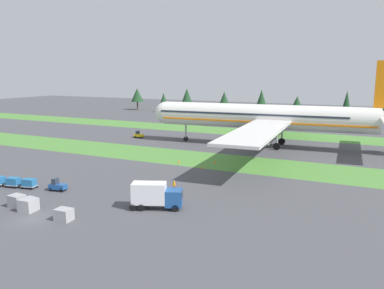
# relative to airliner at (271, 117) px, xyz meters

# --- Properties ---
(ground_plane) EXTENTS (400.00, 400.00, 0.00)m
(ground_plane) POSITION_rel_airliner_xyz_m (-13.76, -61.41, -7.38)
(ground_plane) COLOR #47474C
(grass_strip_near) EXTENTS (320.00, 14.42, 0.01)m
(grass_strip_near) POSITION_rel_airliner_xyz_m (-13.76, -20.58, -7.37)
(grass_strip_near) COLOR #4C8438
(grass_strip_near) RESTS_ON ground
(grass_strip_far) EXTENTS (320.00, 14.42, 0.01)m
(grass_strip_far) POSITION_rel_airliner_xyz_m (-13.76, 20.26, -7.37)
(grass_strip_far) COLOR #4C8438
(grass_strip_far) RESTS_ON ground
(airliner) EXTENTS (62.67, 77.02, 20.60)m
(airliner) POSITION_rel_airliner_xyz_m (0.00, 0.00, 0.00)
(airliner) COLOR silver
(airliner) RESTS_ON ground
(baggage_tug) EXTENTS (2.81, 1.80, 1.97)m
(baggage_tug) POSITION_rel_airliner_xyz_m (-19.88, -50.79, -6.56)
(baggage_tug) COLOR #1E4C8E
(baggage_tug) RESTS_ON ground
(cargo_dolly_lead) EXTENTS (2.46, 1.92, 1.55)m
(cargo_dolly_lead) POSITION_rel_airliner_xyz_m (-24.80, -51.82, -6.46)
(cargo_dolly_lead) COLOR #A3A3A8
(cargo_dolly_lead) RESTS_ON ground
(cargo_dolly_second) EXTENTS (2.46, 1.92, 1.55)m
(cargo_dolly_second) POSITION_rel_airliner_xyz_m (-27.64, -52.41, -6.46)
(cargo_dolly_second) COLOR #A3A3A8
(cargo_dolly_second) RESTS_ON ground
(catering_truck) EXTENTS (7.30, 4.82, 3.58)m
(catering_truck) POSITION_rel_airliner_xyz_m (-1.91, -51.13, -5.43)
(catering_truck) COLOR #1E4C8E
(catering_truck) RESTS_ON ground
(pushback_tractor) EXTENTS (2.69, 1.50, 1.97)m
(pushback_tractor) POSITION_rel_airliner_xyz_m (-36.85, -2.84, -6.56)
(pushback_tractor) COLOR yellow
(pushback_tractor) RESTS_ON ground
(ground_crew_marshaller) EXTENTS (0.36, 0.54, 1.74)m
(ground_crew_marshaller) POSITION_rel_airliner_xyz_m (-3.52, -43.08, -6.43)
(ground_crew_marshaller) COLOR black
(ground_crew_marshaller) RESTS_ON ground
(uld_container_0) EXTENTS (2.08, 1.70, 1.73)m
(uld_container_0) POSITION_rel_airliner_xyz_m (-19.17, -58.94, -6.51)
(uld_container_0) COLOR #A3A3A8
(uld_container_0) RESTS_ON ground
(uld_container_1) EXTENTS (2.19, 1.85, 1.63)m
(uld_container_1) POSITION_rel_airliner_xyz_m (-16.79, -58.88, -6.56)
(uld_container_1) COLOR #A3A3A8
(uld_container_1) RESTS_ON ground
(uld_container_2) EXTENTS (2.12, 1.76, 1.70)m
(uld_container_2) POSITION_rel_airliner_xyz_m (-16.54, -59.54, -6.53)
(uld_container_2) COLOR #A3A3A8
(uld_container_2) RESTS_ON ground
(uld_container_3) EXTENTS (2.10, 1.73, 1.51)m
(uld_container_3) POSITION_rel_airliner_xyz_m (-9.92, -59.82, -6.62)
(uld_container_3) COLOR #A3A3A8
(uld_container_3) RESTS_ON ground
(taxiway_marker_0) EXTENTS (0.44, 0.44, 0.55)m
(taxiway_marker_0) POSITION_rel_airliner_xyz_m (-5.63, -28.05, -7.11)
(taxiway_marker_0) COLOR orange
(taxiway_marker_0) RESTS_ON ground
(taxiway_marker_1) EXTENTS (0.44, 0.44, 0.69)m
(taxiway_marker_1) POSITION_rel_airliner_xyz_m (-5.24, -22.80, -7.03)
(taxiway_marker_1) COLOR orange
(taxiway_marker_1) RESTS_ON ground
(taxiway_marker_2) EXTENTS (0.44, 0.44, 0.53)m
(taxiway_marker_2) POSITION_rel_airliner_xyz_m (-12.01, -25.50, -7.11)
(taxiway_marker_2) COLOR orange
(taxiway_marker_2) RESTS_ON ground
(distant_tree_line) EXTENTS (146.55, 11.51, 12.26)m
(distant_tree_line) POSITION_rel_airliner_xyz_m (-14.31, 66.45, -0.53)
(distant_tree_line) COLOR #4C3823
(distant_tree_line) RESTS_ON ground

